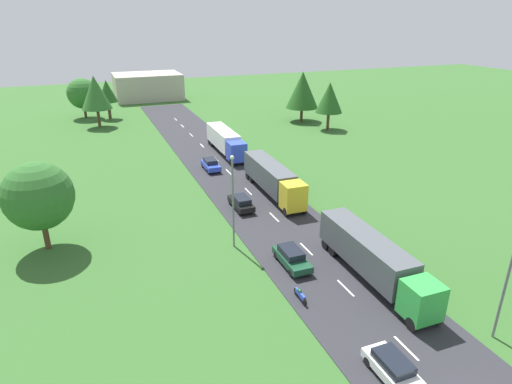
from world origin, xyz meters
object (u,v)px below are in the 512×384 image
truck_third (225,141)px  tree_elm (95,93)px  truck_lead (373,257)px  lamppost_lead (506,285)px  car_lead (394,369)px  distant_building (148,86)px  tree_ash (302,90)px  motorcycle_courier (300,295)px  tree_birch (107,91)px  tree_pine (83,94)px  car_fourth (211,164)px  car_third (241,202)px  tree_maple (38,196)px  car_second (292,257)px  tree_oak (329,98)px  lamppost_second (233,198)px  truck_second (273,178)px

truck_third → tree_elm: (-17.35, 25.49, 4.52)m
truck_lead → lamppost_lead: (3.60, -8.87, 2.08)m
car_lead → distant_building: size_ratio=0.26×
tree_elm → tree_ash: (38.62, -9.88, -0.32)m
car_lead → motorcycle_courier: car_lead is taller
lamppost_lead → tree_birch: 81.27m
tree_pine → distant_building: bearing=48.1°
car_lead → car_fourth: car_fourth is taller
car_third → motorcycle_courier: bearing=-95.1°
car_third → tree_elm: (-12.46, 46.31, 5.77)m
lamppost_lead → motorcycle_courier: bearing=140.9°
motorcycle_courier → tree_maple: size_ratio=0.23×
tree_birch → tree_maple: size_ratio=0.94×
car_third → truck_lead: bearing=-73.1°
truck_third → tree_pine: tree_pine is taller
truck_third → car_third: (-4.88, -20.82, -1.26)m
lamppost_lead → distant_building: 100.07m
distant_building → tree_elm: bearing=-116.3°
truck_third → tree_elm: tree_elm is taller
car_lead → car_second: bearing=90.1°
motorcycle_courier → tree_oak: 54.75m
car_fourth → lamppost_second: size_ratio=0.47×
car_fourth → tree_elm: tree_elm is taller
lamppost_second → tree_oak: (31.13, 36.08, 1.03)m
tree_pine → truck_second: bearing=-69.8°
lamppost_lead → tree_pine: 85.43m
tree_maple → distant_building: size_ratio=0.51×
tree_oak → tree_ash: bearing=100.5°
car_fourth → tree_pine: (-15.21, 42.19, 4.17)m
truck_third → distant_building: distant_building is taller
lamppost_lead → tree_maple: size_ratio=0.88×
motorcycle_courier → tree_maple: (-18.20, 15.88, 4.75)m
tree_birch → distant_building: 23.66m
lamppost_second → tree_birch: bearing=96.1°
lamppost_lead → tree_maple: tree_maple is taller
truck_lead → car_third: size_ratio=3.09×
car_fourth → tree_maple: (-20.26, -15.67, 4.43)m
car_second → motorcycle_courier: size_ratio=2.34×
truck_second → car_second: bearing=-107.7°
car_third → tree_ash: bearing=54.3°
truck_second → tree_ash: size_ratio=1.40×
truck_third → tree_maple: size_ratio=1.60×
tree_birch → lamppost_lead: bearing=-76.6°
truck_third → car_fourth: (-4.37, -6.83, -1.23)m
car_lead → tree_oak: 61.71m
motorcycle_courier → car_lead: bearing=-79.7°
truck_second → car_fourth: truck_second is taller
truck_third → car_third: size_ratio=3.06×
truck_second → car_fourth: 12.18m
tree_ash → distant_building: bearing=123.8°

